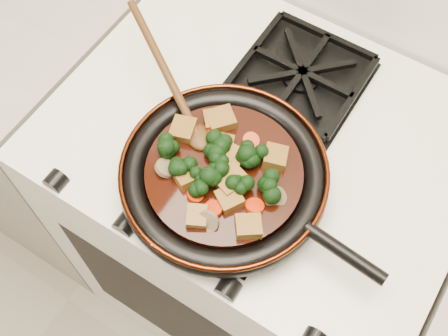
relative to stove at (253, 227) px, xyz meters
The scene contains 37 objects.
stove is the anchor object (origin of this frame).
burner_grate_front 0.48m from the stove, 90.00° to the right, with size 0.23×0.23×0.03m, color black, non-canonical shape.
burner_grate_back 0.48m from the stove, 90.00° to the left, with size 0.23×0.23×0.03m, color black, non-canonical shape.
skillet 0.51m from the stove, 89.55° to the right, with size 0.47×0.35×0.05m.
braising_sauce 0.52m from the stove, 90.45° to the right, with size 0.26×0.26×0.02m, color black.
tofu_cube_0 0.55m from the stove, 103.52° to the right, with size 0.03×0.03×0.02m, color brown.
tofu_cube_1 0.53m from the stove, 50.37° to the right, with size 0.04×0.04×0.02m, color brown.
tofu_cube_2 0.52m from the stove, 134.77° to the right, with size 0.04×0.04×0.02m, color brown.
tofu_cube_3 0.55m from the stove, 78.51° to the right, with size 0.04×0.04×0.02m, color brown.
tofu_cube_4 0.56m from the stove, 88.09° to the right, with size 0.04×0.03×0.02m, color brown.
tofu_cube_5 0.53m from the stove, 105.87° to the right, with size 0.04×0.04×0.02m, color brown.
tofu_cube_6 0.53m from the stove, 89.51° to the right, with size 0.04×0.03×0.02m, color brown.
tofu_cube_7 0.53m from the stove, 97.73° to the right, with size 0.04×0.03×0.02m, color brown.
tofu_cube_8 0.54m from the stove, 82.14° to the right, with size 0.04×0.05×0.02m, color brown.
tofu_cube_9 0.56m from the stove, 66.96° to the right, with size 0.04×0.04×0.02m, color brown.
tofu_cube_10 0.52m from the stove, 135.80° to the right, with size 0.04×0.04×0.02m, color brown.
tofu_cube_11 0.54m from the stove, 132.56° to the right, with size 0.04×0.04×0.02m, color brown.
broccoli_floret_0 0.55m from the stove, 108.04° to the right, with size 0.06×0.06×0.06m, color black, non-canonical shape.
broccoli_floret_1 0.54m from the stove, 56.18° to the right, with size 0.06×0.06×0.05m, color black, non-canonical shape.
broccoli_floret_2 0.54m from the stove, 95.99° to the right, with size 0.06×0.06×0.06m, color black, non-canonical shape.
broccoli_floret_3 0.53m from the stove, 73.56° to the right, with size 0.06×0.06×0.05m, color black, non-canonical shape.
broccoli_floret_4 0.55m from the stove, 88.51° to the right, with size 0.06×0.06×0.06m, color black, non-canonical shape.
broccoli_floret_5 0.55m from the stove, 96.55° to the right, with size 0.05×0.05×0.05m, color black, non-canonical shape.
broccoli_floret_6 0.53m from the stove, 75.61° to the right, with size 0.06×0.06×0.06m, color black, non-canonical shape.
broccoli_floret_7 0.53m from the stove, 107.01° to the right, with size 0.06×0.06×0.05m, color black, non-canonical shape.
broccoli_floret_8 0.54m from the stove, 75.48° to the right, with size 0.06×0.06×0.05m, color black, non-canonical shape.
broccoli_floret_9 0.55m from the stove, 124.56° to the right, with size 0.06×0.06×0.05m, color black, non-canonical shape.
carrot_coin_0 0.52m from the stove, 83.54° to the right, with size 0.03×0.03×0.01m, color red.
carrot_coin_1 0.55m from the stove, 94.66° to the right, with size 0.03×0.03×0.01m, color red.
carrot_coin_2 0.54m from the stove, 65.39° to the right, with size 0.03×0.03×0.01m, color red.
carrot_coin_3 0.52m from the stove, 125.79° to the right, with size 0.03×0.03×0.01m, color red.
carrot_coin_4 0.55m from the stove, 83.79° to the right, with size 0.03×0.03×0.01m, color red.
carrot_coin_5 0.53m from the stove, 135.54° to the right, with size 0.03×0.03×0.01m, color red.
mushroom_slice_0 0.54m from the stove, 54.58° to the right, with size 0.04×0.04×0.01m, color brown.
mushroom_slice_1 0.56m from the stove, 83.27° to the right, with size 0.04×0.04×0.01m, color brown.
mushroom_slice_2 0.55m from the stove, 114.29° to the right, with size 0.03×0.03×0.01m, color brown.
wooden_spoon 0.55m from the stove, 156.95° to the right, with size 0.16×0.11×0.28m.
Camera 1 is at (0.23, 1.20, 1.76)m, focal length 45.00 mm.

